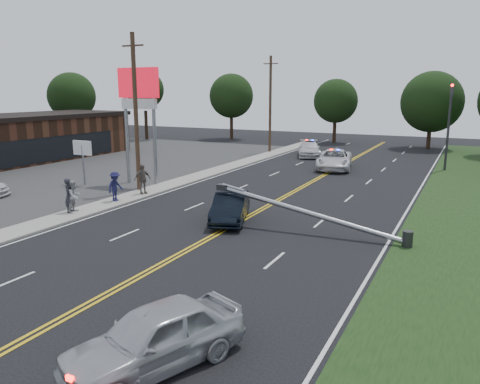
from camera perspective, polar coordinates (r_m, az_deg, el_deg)
The scene contains 23 objects.
ground at distance 17.01m, azimuth -12.95°, elevation -10.44°, with size 120.00×120.00×0.00m, color black.
parking_lot at distance 37.89m, azimuth -26.99°, elevation 1.07°, with size 25.00×60.00×0.01m, color #2D2D2D.
sidewalk at distance 29.49m, azimuth -13.35°, elevation -0.64°, with size 1.80×70.00×0.12m, color gray.
centerline_yellow at distance 25.08m, azimuth 1.62°, elevation -2.68°, with size 0.36×80.00×0.00m, color gold.
pylon_sign at distance 33.22m, azimuth -12.24°, elevation 11.16°, with size 3.20×0.35×8.00m.
small_sign at distance 34.31m, azimuth -18.64°, elevation 4.68°, with size 1.60×0.14×3.10m.
traffic_signal at distance 42.10m, azimuth 24.15°, elevation 8.11°, with size 0.28×0.41×7.05m.
fallen_streetlight at distance 21.60m, azimuth 9.51°, elevation -2.82°, with size 9.36×0.44×1.91m.
utility_pole_mid at distance 30.87m, azimuth -12.58°, elevation 9.38°, with size 1.60×0.28×10.00m.
utility_pole_far at distance 49.93m, azimuth 3.70°, elevation 10.63°, with size 1.60×0.28×10.00m.
tree_3 at distance 62.84m, azimuth -19.84°, elevation 10.92°, with size 5.82×5.82×8.72m.
tree_4 at distance 65.12m, azimuth -11.54°, elevation 12.12°, with size 5.09×5.09×9.17m.
tree_5 at distance 64.07m, azimuth -1.06°, elevation 11.62°, with size 5.89×5.89×8.74m.
tree_6 at distance 60.63m, azimuth 11.59°, elevation 10.80°, with size 5.45×5.45×7.94m.
tree_7 at distance 57.41m, azimuth 22.34°, elevation 10.12°, with size 6.79×6.79×8.65m.
crashed_sedan at distance 23.59m, azimuth -1.18°, elevation -1.84°, with size 1.55×4.44×1.46m, color black.
waiting_sedan at distance 11.73m, azimuth -10.35°, elevation -17.00°, with size 1.83×4.55×1.55m, color #AEB0B6.
emergency_a at distance 40.18m, azimuth 11.43°, elevation 3.91°, with size 2.70×5.86×1.63m, color silver.
emergency_b at distance 47.57m, azimuth 8.45°, elevation 5.21°, with size 2.11×5.20×1.51m, color silver.
bystander_a at distance 26.43m, azimuth -20.09°, elevation -0.38°, with size 0.67×0.44×1.83m, color #25252C.
bystander_b at distance 26.40m, azimuth -19.57°, elevation -0.48°, with size 0.83×0.65×1.71m, color #9E9FA3.
bystander_c at distance 28.31m, azimuth -14.97°, elevation 0.67°, with size 1.13×0.65×1.75m, color #1A1B43.
bystander_d at distance 29.90m, azimuth -11.81°, elevation 1.56°, with size 1.10×0.46×1.88m, color #61564E.
Camera 1 is at (10.16, -12.00, 6.47)m, focal length 35.00 mm.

